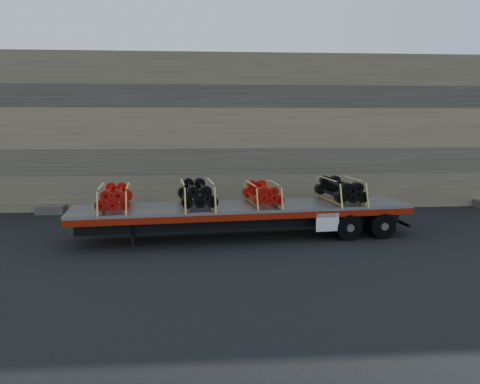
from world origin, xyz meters
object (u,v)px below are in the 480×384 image
object	(u,v)px
bundle_front	(115,198)
bundle_rear	(340,191)
bundle_midrear	(262,194)
bundle_midfront	(197,194)
trailer	(243,221)

from	to	relation	value
bundle_front	bundle_rear	world-z (taller)	bundle_rear
bundle_midrear	bundle_front	bearing A→B (deg)	180.00
bundle_rear	bundle_midfront	bearing A→B (deg)	180.00
bundle_midfront	bundle_front	bearing A→B (deg)	-180.00
bundle_midfront	bundle_rear	bearing A→B (deg)	-0.00
bundle_midfront	bundle_rear	world-z (taller)	bundle_midfront
bundle_front	bundle_midfront	world-z (taller)	bundle_midfront
bundle_midfront	bundle_midrear	xyz separation A→B (m)	(2.26, 0.24, -0.05)
bundle_midfront	bundle_rear	size ratio (longest dim) A/B	1.02
bundle_midrear	bundle_rear	bearing A→B (deg)	-0.00
bundle_front	bundle_midfront	bearing A→B (deg)	0.00
bundle_midfront	bundle_midrear	world-z (taller)	bundle_midfront
bundle_midrear	bundle_rear	world-z (taller)	bundle_rear
trailer	bundle_front	size ratio (longest dim) A/B	5.56
bundle_front	trailer	bearing A→B (deg)	0.00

